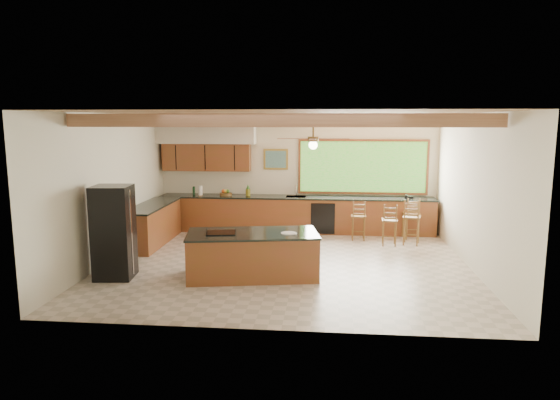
# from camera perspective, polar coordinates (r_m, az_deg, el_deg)

# --- Properties ---
(ground) EXTENTS (7.20, 7.20, 0.00)m
(ground) POSITION_cam_1_polar(r_m,az_deg,el_deg) (10.16, 0.73, -7.24)
(ground) COLOR beige
(ground) RESTS_ON ground
(room_shell) EXTENTS (7.27, 6.54, 3.02)m
(room_shell) POSITION_cam_1_polar(r_m,az_deg,el_deg) (10.43, 0.13, 5.56)
(room_shell) COLOR beige
(room_shell) RESTS_ON ground
(counter_run) EXTENTS (7.12, 3.10, 1.22)m
(counter_run) POSITION_cam_1_polar(r_m,az_deg,el_deg) (12.57, -2.02, -1.87)
(counter_run) COLOR brown
(counter_run) RESTS_ON ground
(island) EXTENTS (2.53, 1.51, 0.85)m
(island) POSITION_cam_1_polar(r_m,az_deg,el_deg) (9.25, -3.16, -6.23)
(island) COLOR brown
(island) RESTS_ON ground
(refrigerator) EXTENTS (0.73, 0.71, 1.70)m
(refrigerator) POSITION_cam_1_polar(r_m,az_deg,el_deg) (9.56, -18.47, -3.51)
(refrigerator) COLOR black
(refrigerator) RESTS_ON ground
(bar_stool_a) EXTENTS (0.35, 0.35, 0.96)m
(bar_stool_a) POSITION_cam_1_polar(r_m,az_deg,el_deg) (12.08, 8.99, -1.93)
(bar_stool_a) COLOR brown
(bar_stool_a) RESTS_ON ground
(bar_stool_b) EXTENTS (0.37, 0.37, 0.98)m
(bar_stool_b) POSITION_cam_1_polar(r_m,az_deg,el_deg) (11.67, 12.44, -2.38)
(bar_stool_b) COLOR brown
(bar_stool_b) RESTS_ON ground
(bar_stool_c) EXTENTS (0.46, 0.46, 1.07)m
(bar_stool_c) POSITION_cam_1_polar(r_m,az_deg,el_deg) (11.86, 14.87, -2.01)
(bar_stool_c) COLOR brown
(bar_stool_c) RESTS_ON ground
(bar_stool_d) EXTENTS (0.42, 0.42, 1.02)m
(bar_stool_d) POSITION_cam_1_polar(r_m,az_deg,el_deg) (12.49, 14.78, -1.60)
(bar_stool_d) COLOR brown
(bar_stool_d) RESTS_ON ground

